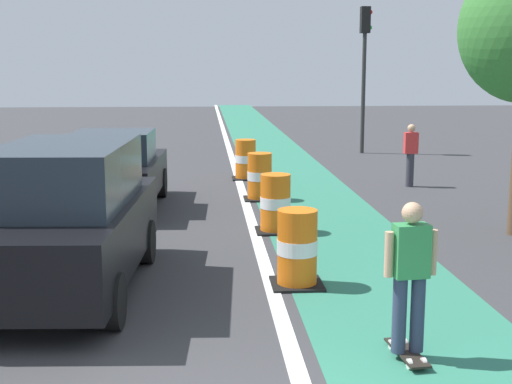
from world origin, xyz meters
name	(u,v)px	position (x,y,z in m)	size (l,w,h in m)	color
bike_lane_strip	(303,192)	(2.40, 12.00, 0.00)	(2.50, 80.00, 0.01)	#2D755B
lane_divider_stripe	(243,192)	(0.90, 12.00, 0.01)	(0.20, 80.00, 0.01)	silver
skateboarder_on_lane	(410,276)	(2.10, 1.91, 0.91)	(0.57, 0.82, 1.69)	black
parked_suv_nearest	(68,218)	(-1.87, 4.47, 1.04)	(2.12, 4.70, 2.04)	black
parked_sedan_second	(116,170)	(-1.94, 10.29, 0.83)	(2.03, 4.16, 1.70)	black
traffic_barrel_front	(297,249)	(1.26, 4.52, 0.53)	(0.73, 0.73, 1.09)	orange
traffic_barrel_mid	(275,204)	(1.29, 7.80, 0.53)	(0.73, 0.73, 1.09)	orange
traffic_barrel_back	(260,177)	(1.25, 11.05, 0.53)	(0.73, 0.73, 1.09)	orange
traffic_barrel_far	(246,160)	(1.10, 14.11, 0.53)	(0.73, 0.73, 1.09)	orange
traffic_light_corner	(365,54)	(5.61, 19.73, 3.50)	(0.41, 0.32, 5.10)	#2D2D2D
pedestrian_crossing	(411,153)	(5.25, 12.58, 0.86)	(0.34, 0.20, 1.61)	#33333D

